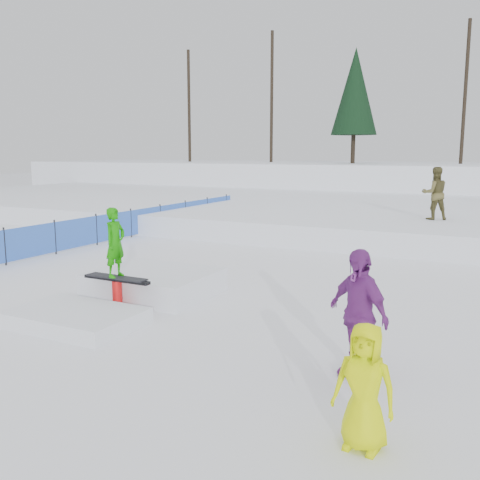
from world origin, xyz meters
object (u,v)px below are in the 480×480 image
at_px(walker_olive, 435,193).
at_px(spectator_yellow, 365,387).
at_px(safety_fence, 131,223).
at_px(spectator_purple, 358,314).
at_px(jib_rail_feature, 135,288).

bearing_deg(walker_olive, spectator_yellow, 69.11).
height_order(safety_fence, walker_olive, walker_olive).
xyz_separation_m(walker_olive, spectator_yellow, (1.21, -14.82, -1.03)).
distance_m(safety_fence, spectator_purple, 14.06).
relative_size(spectator_purple, spectator_yellow, 1.33).
distance_m(walker_olive, spectator_purple, 13.04).
distance_m(spectator_purple, spectator_yellow, 1.92).
relative_size(spectator_yellow, jib_rail_feature, 0.32).
bearing_deg(jib_rail_feature, spectator_yellow, -30.86).
bearing_deg(jib_rail_feature, walker_olive, 67.68).
bearing_deg(spectator_yellow, spectator_purple, 111.44).
bearing_deg(walker_olive, jib_rail_feature, 42.11).
bearing_deg(jib_rail_feature, safety_fence, 128.89).
height_order(spectator_purple, spectator_yellow, spectator_purple).
xyz_separation_m(safety_fence, spectator_yellow, (11.56, -10.57, 0.16)).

